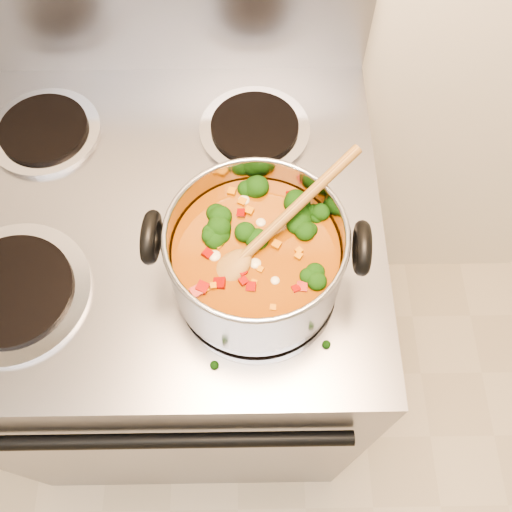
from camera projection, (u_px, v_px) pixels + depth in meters
The scene contains 4 objects.
electric_range at pixel (177, 308), 1.35m from camera, with size 0.79×0.71×1.08m.
stockpot at pixel (256, 259), 0.81m from camera, with size 0.31×0.25×0.15m.
wooden_spoon at pixel (264, 237), 0.77m from camera, with size 0.22×0.19×0.09m.
cooktop_crumbs at pixel (139, 317), 0.85m from camera, with size 0.02×0.12×0.01m.
Camera 1 is at (0.24, 0.65, 1.72)m, focal length 40.00 mm.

